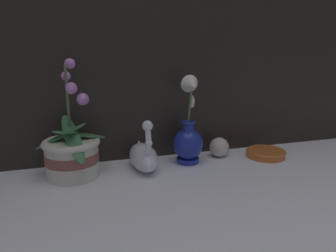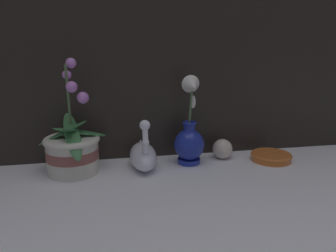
{
  "view_description": "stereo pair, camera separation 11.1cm",
  "coord_description": "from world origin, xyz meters",
  "px_view_note": "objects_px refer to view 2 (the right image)",
  "views": [
    {
      "loc": [
        -0.34,
        -0.92,
        0.42
      ],
      "look_at": [
        -0.04,
        0.11,
        0.14
      ],
      "focal_mm": 35.0,
      "sensor_mm": 36.0,
      "label": 1
    },
    {
      "loc": [
        -0.23,
        -0.95,
        0.42
      ],
      "look_at": [
        -0.04,
        0.11,
        0.14
      ],
      "focal_mm": 35.0,
      "sensor_mm": 36.0,
      "label": 2
    }
  ],
  "objects_px": {
    "swan_figurine": "(143,155)",
    "glass_sphere": "(222,149)",
    "amber_dish": "(271,156)",
    "orchid_potted_plant": "(73,149)",
    "blue_vase": "(190,138)"
  },
  "relations": [
    {
      "from": "swan_figurine",
      "to": "glass_sphere",
      "type": "bearing_deg",
      "value": 7.45
    },
    {
      "from": "swan_figurine",
      "to": "amber_dish",
      "type": "distance_m",
      "value": 0.47
    },
    {
      "from": "orchid_potted_plant",
      "to": "swan_figurine",
      "type": "xyz_separation_m",
      "value": [
        0.23,
        -0.0,
        -0.03
      ]
    },
    {
      "from": "swan_figurine",
      "to": "orchid_potted_plant",
      "type": "bearing_deg",
      "value": 178.76
    },
    {
      "from": "orchid_potted_plant",
      "to": "glass_sphere",
      "type": "distance_m",
      "value": 0.53
    },
    {
      "from": "orchid_potted_plant",
      "to": "blue_vase",
      "type": "bearing_deg",
      "value": 0.92
    },
    {
      "from": "amber_dish",
      "to": "swan_figurine",
      "type": "bearing_deg",
      "value": 178.28
    },
    {
      "from": "orchid_potted_plant",
      "to": "blue_vase",
      "type": "xyz_separation_m",
      "value": [
        0.4,
        0.01,
        0.02
      ]
    },
    {
      "from": "orchid_potted_plant",
      "to": "amber_dish",
      "type": "bearing_deg",
      "value": -1.56
    },
    {
      "from": "blue_vase",
      "to": "glass_sphere",
      "type": "distance_m",
      "value": 0.15
    },
    {
      "from": "swan_figurine",
      "to": "amber_dish",
      "type": "relative_size",
      "value": 1.36
    },
    {
      "from": "orchid_potted_plant",
      "to": "swan_figurine",
      "type": "distance_m",
      "value": 0.23
    },
    {
      "from": "glass_sphere",
      "to": "amber_dish",
      "type": "height_order",
      "value": "glass_sphere"
    },
    {
      "from": "orchid_potted_plant",
      "to": "blue_vase",
      "type": "distance_m",
      "value": 0.4
    },
    {
      "from": "orchid_potted_plant",
      "to": "glass_sphere",
      "type": "height_order",
      "value": "orchid_potted_plant"
    }
  ]
}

